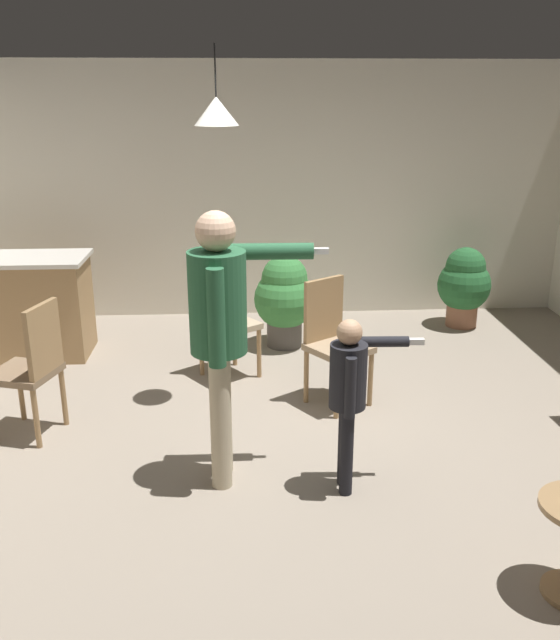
% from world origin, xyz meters
% --- Properties ---
extents(ground, '(7.68, 7.68, 0.00)m').
position_xyz_m(ground, '(0.00, 0.00, 0.00)').
color(ground, gray).
extents(wall_back, '(6.40, 0.10, 2.70)m').
position_xyz_m(wall_back, '(0.00, 3.20, 1.35)').
color(wall_back, silver).
rests_on(wall_back, ground).
extents(kitchen_counter, '(1.26, 0.66, 0.95)m').
position_xyz_m(kitchen_counter, '(-2.45, 2.00, 0.48)').
color(kitchen_counter, '#99754C').
rests_on(kitchen_counter, ground).
extents(person_adult, '(0.86, 0.51, 1.74)m').
position_xyz_m(person_adult, '(-0.53, -0.30, 1.08)').
color(person_adult, tan).
rests_on(person_adult, ground).
extents(person_child, '(0.59, 0.33, 1.12)m').
position_xyz_m(person_child, '(0.24, -0.47, 0.70)').
color(person_child, black).
rests_on(person_child, ground).
extents(dining_chair_by_counter, '(0.52, 0.52, 1.00)m').
position_xyz_m(dining_chair_by_counter, '(-1.89, 0.37, 0.55)').
color(dining_chair_by_counter, '#99754C').
rests_on(dining_chair_by_counter, ground).
extents(dining_chair_near_wall, '(0.58, 0.58, 1.00)m').
position_xyz_m(dining_chair_near_wall, '(0.31, 0.81, 0.55)').
color(dining_chair_near_wall, '#99754C').
rests_on(dining_chair_near_wall, ground).
extents(dining_chair_centre_back, '(0.59, 0.59, 1.00)m').
position_xyz_m(dining_chair_centre_back, '(-0.55, 1.42, 0.55)').
color(dining_chair_centre_back, '#99754C').
rests_on(dining_chair_centre_back, ground).
extents(potted_plant_corner, '(0.59, 0.59, 0.90)m').
position_xyz_m(potted_plant_corner, '(0.01, 2.10, 0.50)').
color(potted_plant_corner, '#4C4742').
rests_on(potted_plant_corner, ground).
extents(potted_plant_by_wall, '(0.55, 0.55, 0.85)m').
position_xyz_m(potted_plant_by_wall, '(1.94, 2.58, 0.47)').
color(potted_plant_by_wall, brown).
rests_on(potted_plant_by_wall, ground).
extents(ceiling_light_pendant, '(0.32, 0.32, 0.55)m').
position_xyz_m(ceiling_light_pendant, '(-0.55, 0.87, 2.25)').
color(ceiling_light_pendant, silver).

